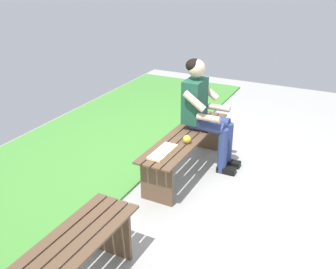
{
  "coord_description": "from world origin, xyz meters",
  "views": [
    {
      "loc": [
        3.62,
        1.56,
        2.28
      ],
      "look_at": [
        0.76,
        0.15,
        0.82
      ],
      "focal_mm": 41.2,
      "sensor_mm": 36.0,
      "label": 1
    }
  ],
  "objects_px": {
    "apple": "(187,139)",
    "book_open": "(163,152)",
    "bench_near": "(186,145)",
    "person_seated": "(204,109)"
  },
  "relations": [
    {
      "from": "apple",
      "to": "book_open",
      "type": "relative_size",
      "value": 0.22
    },
    {
      "from": "person_seated",
      "to": "apple",
      "type": "height_order",
      "value": "person_seated"
    },
    {
      "from": "bench_near",
      "to": "apple",
      "type": "xyz_separation_m",
      "value": [
        0.18,
        0.09,
        0.16
      ]
    },
    {
      "from": "apple",
      "to": "person_seated",
      "type": "bearing_deg",
      "value": 178.73
    },
    {
      "from": "book_open",
      "to": "apple",
      "type": "bearing_deg",
      "value": 158.78
    },
    {
      "from": "bench_near",
      "to": "book_open",
      "type": "height_order",
      "value": "book_open"
    },
    {
      "from": "apple",
      "to": "book_open",
      "type": "xyz_separation_m",
      "value": [
        0.32,
        -0.13,
        -0.03
      ]
    },
    {
      "from": "apple",
      "to": "book_open",
      "type": "height_order",
      "value": "apple"
    },
    {
      "from": "bench_near",
      "to": "person_seated",
      "type": "height_order",
      "value": "person_seated"
    },
    {
      "from": "bench_near",
      "to": "apple",
      "type": "relative_size",
      "value": 18.24
    }
  ]
}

